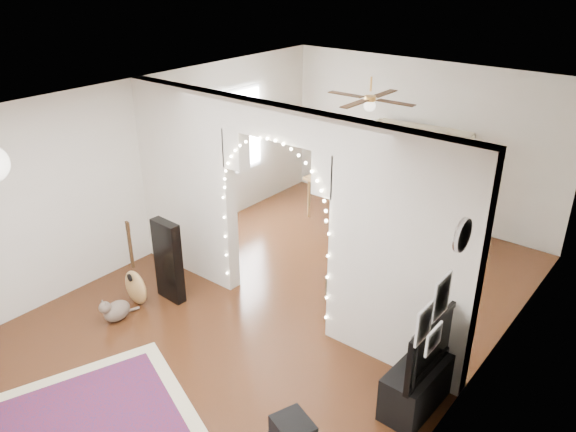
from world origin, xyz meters
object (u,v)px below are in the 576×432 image
Objects in this scene: bookcase at (417,176)px; dining_chair_right at (353,222)px; dining_chair_left at (347,284)px; media_console at (420,383)px; dining_table at (345,184)px; acoustic_guitar at (134,274)px.

bookcase is 1.39m from dining_chair_right.
bookcase is at bearing 61.31° from dining_chair_right.
dining_chair_left is at bearing -89.73° from bookcase.
dining_chair_left is (-1.65, 1.19, -0.04)m from media_console.
dining_table is 0.77m from dining_chair_right.
media_console is (3.74, 0.68, -0.20)m from acoustic_guitar.
dining_chair_left is (0.42, -2.74, -0.62)m from bookcase.
acoustic_guitar reaches higher than dining_table.
bookcase reaches higher than acoustic_guitar.
bookcase is 1.30× the size of dining_table.
dining_chair_right is at bearing 79.33° from acoustic_guitar.
acoustic_guitar is 0.80× the size of dining_table.
dining_chair_right reaches higher than media_console.
dining_chair_right is (-0.48, -1.18, -0.56)m from bookcase.
bookcase is at bearing 86.08° from dining_chair_left.
media_console is 3.75m from dining_chair_right.
acoustic_guitar is 3.62m from dining_chair_right.
acoustic_guitar is 2.20× the size of dining_chair_left.
dining_table is at bearing 88.06° from acoustic_guitar.
bookcase is at bearing 78.57° from acoustic_guitar.
bookcase is at bearing 119.87° from media_console.
bookcase reaches higher than dining_chair_right.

